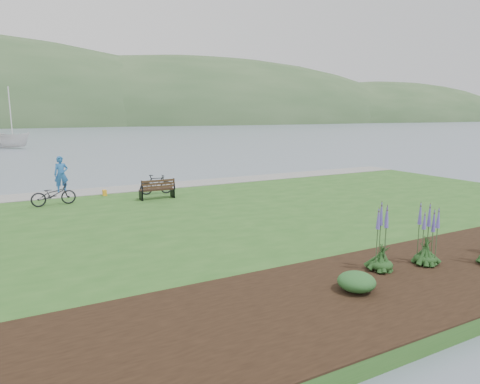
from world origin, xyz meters
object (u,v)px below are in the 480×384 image
object	(u,v)px
park_bench	(157,189)
bicycle_a	(53,194)
sailboat	(14,148)
person	(61,171)

from	to	relation	value
park_bench	bicycle_a	xyz separation A→B (m)	(-4.65, 0.83, -0.00)
bicycle_a	sailboat	size ratio (longest dim) A/B	0.08
bicycle_a	sailboat	world-z (taller)	sailboat
park_bench	bicycle_a	size ratio (longest dim) A/B	0.86
person	sailboat	xyz separation A→B (m)	(-1.73, 40.43, -1.54)
bicycle_a	person	bearing A→B (deg)	-17.65
park_bench	sailboat	size ratio (longest dim) A/B	0.06
person	bicycle_a	distance (m)	3.51
park_bench	sailboat	bearing A→B (deg)	97.71
park_bench	person	world-z (taller)	person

